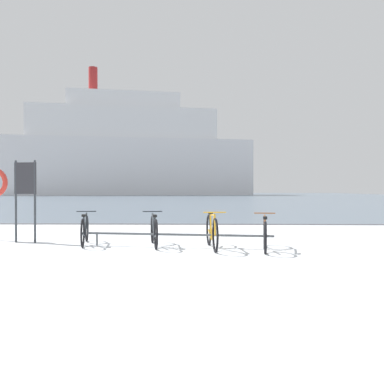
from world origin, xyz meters
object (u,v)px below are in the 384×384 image
at_px(bicycle_1, 154,231).
at_px(bicycle_2, 212,231).
at_px(bicycle_0, 85,230).
at_px(bicycle_3, 265,234).
at_px(ferry_ship, 128,153).
at_px(info_sign, 25,187).

xyz_separation_m(bicycle_1, bicycle_2, (1.28, -0.37, 0.02)).
relative_size(bicycle_0, bicycle_2, 0.92).
distance_m(bicycle_0, bicycle_3, 4.07).
xyz_separation_m(bicycle_3, ferry_ship, (-16.26, 72.51, 8.17)).
xyz_separation_m(bicycle_0, bicycle_2, (2.90, -0.57, 0.03)).
relative_size(bicycle_1, bicycle_3, 1.02).
height_order(bicycle_0, bicycle_2, bicycle_2).
relative_size(bicycle_1, ferry_ship, 0.03).
distance_m(bicycle_1, info_sign, 3.32).
bearing_deg(bicycle_3, info_sign, 169.12).
distance_m(bicycle_1, ferry_ship, 73.74).
xyz_separation_m(bicycle_3, info_sign, (-5.52, 1.06, 0.98)).
height_order(bicycle_0, info_sign, info_sign).
xyz_separation_m(bicycle_0, bicycle_1, (1.62, -0.21, 0.00)).
height_order(bicycle_1, info_sign, info_sign).
distance_m(bicycle_0, bicycle_2, 2.96).
relative_size(bicycle_1, bicycle_2, 0.96).
height_order(bicycle_3, ferry_ship, ferry_ship).
distance_m(bicycle_3, ferry_ship, 74.76).
bearing_deg(bicycle_1, bicycle_0, 172.71).
bearing_deg(bicycle_0, ferry_ship, 99.70).
xyz_separation_m(bicycle_0, ferry_ship, (-12.26, 71.76, 8.17)).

